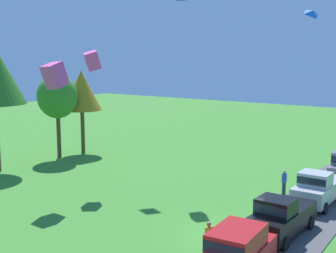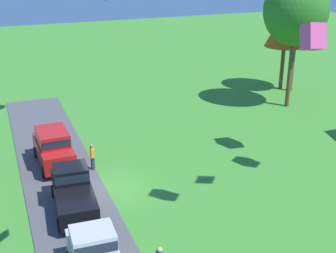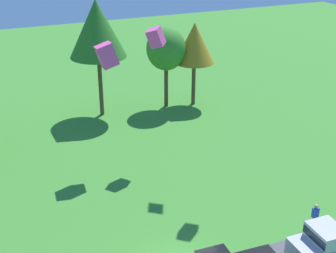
{
  "view_description": "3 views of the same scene",
  "coord_description": "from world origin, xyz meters",
  "px_view_note": "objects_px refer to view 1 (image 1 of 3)",
  "views": [
    {
      "loc": [
        -20.71,
        -9.66,
        9.37
      ],
      "look_at": [
        0.58,
        4.26,
        5.28
      ],
      "focal_mm": 50.0,
      "sensor_mm": 36.0,
      "label": 1
    },
    {
      "loc": [
        22.93,
        -5.06,
        13.02
      ],
      "look_at": [
        1.27,
        3.27,
        3.87
      ],
      "focal_mm": 50.0,
      "sensor_mm": 36.0,
      "label": 2
    },
    {
      "loc": [
        -7.98,
        -16.43,
        16.43
      ],
      "look_at": [
        2.08,
        6.54,
        4.96
      ],
      "focal_mm": 50.0,
      "sensor_mm": 36.0,
      "label": 3
    }
  ],
  "objects_px": {
    "person_on_lawn": "(209,239)",
    "person_beside_suv": "(284,182)",
    "car_pickup_near_entrance": "(280,216)",
    "tree_lone_near": "(82,91)",
    "tree_left_of_center": "(57,97)",
    "kite_diamond_high_right": "(313,13)",
    "kite_box_trailing_tail": "(55,75)",
    "kite_box_near_flag": "(92,61)",
    "car_suv_by_flagpole": "(236,253)",
    "car_pickup_mid_row": "(318,188)"
  },
  "relations": [
    {
      "from": "person_beside_suv",
      "to": "tree_left_of_center",
      "type": "xyz_separation_m",
      "value": [
        -0.2,
        20.57,
        4.57
      ]
    },
    {
      "from": "person_beside_suv",
      "to": "kite_box_trailing_tail",
      "type": "height_order",
      "value": "kite_box_trailing_tail"
    },
    {
      "from": "kite_diamond_high_right",
      "to": "tree_lone_near",
      "type": "bearing_deg",
      "value": 83.22
    },
    {
      "from": "person_on_lawn",
      "to": "tree_left_of_center",
      "type": "height_order",
      "value": "tree_left_of_center"
    },
    {
      "from": "person_on_lawn",
      "to": "person_beside_suv",
      "type": "xyz_separation_m",
      "value": [
        11.02,
        0.32,
        0.0
      ]
    },
    {
      "from": "kite_box_near_flag",
      "to": "kite_box_trailing_tail",
      "type": "distance_m",
      "value": 3.61
    },
    {
      "from": "car_pickup_near_entrance",
      "to": "person_beside_suv",
      "type": "height_order",
      "value": "car_pickup_near_entrance"
    },
    {
      "from": "person_on_lawn",
      "to": "tree_lone_near",
      "type": "distance_m",
      "value": 24.94
    },
    {
      "from": "person_on_lawn",
      "to": "kite_box_near_flag",
      "type": "distance_m",
      "value": 16.39
    },
    {
      "from": "tree_left_of_center",
      "to": "tree_lone_near",
      "type": "distance_m",
      "value": 2.65
    },
    {
      "from": "person_on_lawn",
      "to": "person_beside_suv",
      "type": "relative_size",
      "value": 1.0
    },
    {
      "from": "person_beside_suv",
      "to": "kite_box_near_flag",
      "type": "bearing_deg",
      "value": 109.64
    },
    {
      "from": "kite_box_trailing_tail",
      "to": "kite_diamond_high_right",
      "type": "bearing_deg",
      "value": -60.9
    },
    {
      "from": "kite_box_near_flag",
      "to": "car_suv_by_flagpole",
      "type": "bearing_deg",
      "value": -118.6
    },
    {
      "from": "car_suv_by_flagpole",
      "to": "car_pickup_mid_row",
      "type": "distance_m",
      "value": 11.79
    },
    {
      "from": "car_pickup_mid_row",
      "to": "person_beside_suv",
      "type": "relative_size",
      "value": 2.96
    },
    {
      "from": "car_suv_by_flagpole",
      "to": "car_pickup_near_entrance",
      "type": "relative_size",
      "value": 0.91
    },
    {
      "from": "tree_lone_near",
      "to": "kite_box_trailing_tail",
      "type": "xyz_separation_m",
      "value": [
        -10.34,
        -7.57,
        2.05
      ]
    },
    {
      "from": "person_on_lawn",
      "to": "tree_left_of_center",
      "type": "xyz_separation_m",
      "value": [
        10.82,
        20.89,
        4.57
      ]
    },
    {
      "from": "kite_diamond_high_right",
      "to": "tree_left_of_center",
      "type": "bearing_deg",
      "value": 90.06
    },
    {
      "from": "car_pickup_mid_row",
      "to": "person_beside_suv",
      "type": "height_order",
      "value": "car_pickup_mid_row"
    },
    {
      "from": "tree_lone_near",
      "to": "car_pickup_mid_row",
      "type": "bearing_deg",
      "value": -98.02
    },
    {
      "from": "car_pickup_mid_row",
      "to": "tree_lone_near",
      "type": "bearing_deg",
      "value": 81.98
    },
    {
      "from": "car_pickup_near_entrance",
      "to": "person_on_lawn",
      "type": "distance_m",
      "value": 4.52
    },
    {
      "from": "car_pickup_near_entrance",
      "to": "kite_diamond_high_right",
      "type": "relative_size",
      "value": 5.66
    },
    {
      "from": "tree_lone_near",
      "to": "kite_box_trailing_tail",
      "type": "distance_m",
      "value": 12.98
    },
    {
      "from": "kite_box_near_flag",
      "to": "person_on_lawn",
      "type": "bearing_deg",
      "value": -117.17
    },
    {
      "from": "person_on_lawn",
      "to": "person_beside_suv",
      "type": "height_order",
      "value": "same"
    },
    {
      "from": "person_beside_suv",
      "to": "kite_box_trailing_tail",
      "type": "xyz_separation_m",
      "value": [
        -7.95,
        12.55,
        6.99
      ]
    },
    {
      "from": "person_on_lawn",
      "to": "person_beside_suv",
      "type": "distance_m",
      "value": 11.03
    },
    {
      "from": "kite_box_near_flag",
      "to": "kite_box_trailing_tail",
      "type": "xyz_separation_m",
      "value": [
        -3.5,
        0.07,
        -0.87
      ]
    },
    {
      "from": "car_suv_by_flagpole",
      "to": "person_beside_suv",
      "type": "bearing_deg",
      "value": 10.86
    },
    {
      "from": "kite_box_near_flag",
      "to": "kite_diamond_high_right",
      "type": "height_order",
      "value": "kite_diamond_high_right"
    },
    {
      "from": "car_suv_by_flagpole",
      "to": "tree_left_of_center",
      "type": "distance_m",
      "value": 26.43
    },
    {
      "from": "tree_left_of_center",
      "to": "kite_diamond_high_right",
      "type": "bearing_deg",
      "value": -89.94
    },
    {
      "from": "tree_lone_near",
      "to": "car_suv_by_flagpole",
      "type": "bearing_deg",
      "value": -123.58
    },
    {
      "from": "car_suv_by_flagpole",
      "to": "person_on_lawn",
      "type": "distance_m",
      "value": 2.64
    },
    {
      "from": "car_pickup_mid_row",
      "to": "kite_diamond_high_right",
      "type": "xyz_separation_m",
      "value": [
        0.61,
        0.98,
        10.56
      ]
    },
    {
      "from": "car_pickup_near_entrance",
      "to": "tree_left_of_center",
      "type": "xyz_separation_m",
      "value": [
        6.73,
        22.8,
        4.34
      ]
    },
    {
      "from": "tree_left_of_center",
      "to": "car_pickup_near_entrance",
      "type": "bearing_deg",
      "value": -106.45
    },
    {
      "from": "tree_lone_near",
      "to": "kite_box_near_flag",
      "type": "xyz_separation_m",
      "value": [
        -6.84,
        -7.64,
        2.92
      ]
    },
    {
      "from": "car_pickup_near_entrance",
      "to": "tree_lone_near",
      "type": "distance_m",
      "value": 24.67
    },
    {
      "from": "person_on_lawn",
      "to": "car_pickup_mid_row",
      "type": "bearing_deg",
      "value": -11.5
    },
    {
      "from": "car_pickup_mid_row",
      "to": "kite_diamond_high_right",
      "type": "bearing_deg",
      "value": 58.19
    },
    {
      "from": "car_pickup_mid_row",
      "to": "tree_left_of_center",
      "type": "xyz_separation_m",
      "value": [
        0.59,
        22.97,
        4.34
      ]
    },
    {
      "from": "tree_lone_near",
      "to": "person_on_lawn",
      "type": "bearing_deg",
      "value": -123.26
    },
    {
      "from": "car_pickup_near_entrance",
      "to": "kite_box_trailing_tail",
      "type": "relative_size",
      "value": 3.38
    },
    {
      "from": "person_beside_suv",
      "to": "tree_lone_near",
      "type": "bearing_deg",
      "value": 83.24
    },
    {
      "from": "tree_lone_near",
      "to": "kite_box_near_flag",
      "type": "relative_size",
      "value": 6.25
    },
    {
      "from": "tree_left_of_center",
      "to": "tree_lone_near",
      "type": "relative_size",
      "value": 0.97
    }
  ]
}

